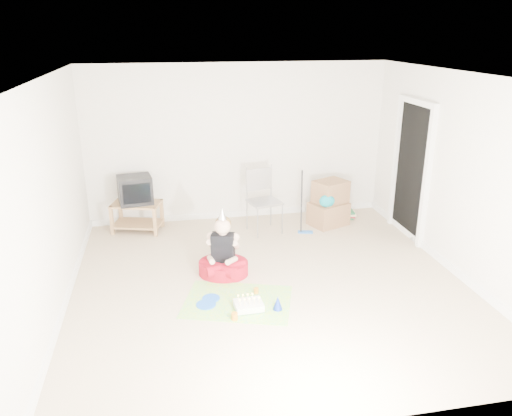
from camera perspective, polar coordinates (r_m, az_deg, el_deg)
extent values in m
plane|color=#CDB493|center=(6.50, 1.55, -8.61)|extent=(5.00, 5.00, 0.00)
cube|color=black|center=(8.01, 17.34, 3.93)|extent=(0.02, 0.90, 2.05)
cube|color=#A27649|center=(8.19, -13.53, 0.47)|extent=(0.86, 0.66, 0.03)
cube|color=#A27649|center=(8.30, -13.34, -1.74)|extent=(0.86, 0.66, 0.03)
cube|color=#A27649|center=(8.20, -16.16, -1.41)|extent=(0.06, 0.06, 0.47)
cube|color=#A27649|center=(7.97, -11.47, -1.59)|extent=(0.06, 0.06, 0.47)
cube|color=#A27649|center=(8.56, -15.21, -0.41)|extent=(0.06, 0.06, 0.47)
cube|color=#A27649|center=(8.35, -10.70, -0.56)|extent=(0.06, 0.06, 0.47)
cube|color=black|center=(8.11, -13.66, 2.04)|extent=(0.57, 0.50, 0.44)
cube|color=#9B9BA1|center=(7.91, 0.98, 0.70)|extent=(0.57, 0.55, 0.03)
cylinder|color=#9B9BA1|center=(7.81, -0.45, 0.60)|extent=(0.02, 0.02, 1.05)
cylinder|color=#9B9BA1|center=(7.99, 2.38, 1.03)|extent=(0.02, 0.02, 1.05)
cube|color=#946A47|center=(8.39, 8.27, -0.65)|extent=(0.71, 0.64, 0.38)
cube|color=#946A47|center=(8.32, 8.52, 1.88)|extent=(0.63, 0.58, 0.36)
ellipsoid|color=#0D808F|center=(8.09, 8.12, 0.80)|extent=(0.26, 0.18, 0.20)
cube|color=blue|center=(8.06, 5.67, -2.75)|extent=(0.25, 0.14, 0.03)
cylinder|color=black|center=(7.89, 5.78, 0.49)|extent=(0.10, 0.32, 0.95)
cube|color=#267243|center=(8.83, 10.51, -0.92)|extent=(0.32, 0.35, 0.03)
cube|color=#B3262D|center=(8.82, 10.52, -0.72)|extent=(0.28, 0.33, 0.03)
cube|color=beige|center=(8.81, 10.53, -0.53)|extent=(0.25, 0.30, 0.03)
cube|color=#267243|center=(8.80, 10.55, -0.34)|extent=(0.21, 0.27, 0.03)
cylinder|color=#AC0F21|center=(6.71, -3.74, -6.84)|extent=(0.82, 0.82, 0.18)
cube|color=black|center=(6.58, -3.79, -4.59)|extent=(0.34, 0.25, 0.40)
sphere|color=#DDAF93|center=(6.46, -3.85, -2.12)|extent=(0.26, 0.26, 0.21)
cone|color=silver|center=(6.40, -3.89, -0.59)|extent=(0.11, 0.11, 0.16)
cube|color=#FF3580|center=(6.10, -2.12, -10.63)|extent=(1.48, 1.26, 0.01)
cube|color=white|center=(5.93, -0.85, -11.09)|extent=(0.34, 0.27, 0.09)
cube|color=#44BF52|center=(5.95, -0.84, -11.40)|extent=(0.34, 0.27, 0.01)
cylinder|color=beige|center=(5.83, -1.84, -10.85)|extent=(0.01, 0.01, 0.07)
cylinder|color=beige|center=(5.84, -1.29, -10.78)|extent=(0.01, 0.01, 0.07)
cylinder|color=beige|center=(5.85, -0.74, -10.72)|extent=(0.01, 0.01, 0.07)
cylinder|color=beige|center=(5.86, -0.19, -10.65)|extent=(0.01, 0.01, 0.07)
cylinder|color=beige|center=(5.87, 0.36, -10.59)|extent=(0.01, 0.01, 0.07)
cylinder|color=beige|center=(5.91, -2.05, -10.35)|extent=(0.01, 0.01, 0.07)
cylinder|color=beige|center=(5.92, -1.51, -10.28)|extent=(0.01, 0.01, 0.07)
cylinder|color=beige|center=(5.93, -0.96, -10.22)|extent=(0.01, 0.01, 0.07)
cylinder|color=beige|center=(5.94, -0.42, -10.16)|extent=(0.01, 0.01, 0.07)
cylinder|color=blue|center=(6.17, -5.16, -10.23)|extent=(0.23, 0.23, 0.01)
cylinder|color=blue|center=(6.05, -5.73, -10.92)|extent=(0.27, 0.27, 0.01)
cylinder|color=orange|center=(6.25, 0.02, -9.42)|extent=(0.09, 0.09, 0.07)
cylinder|color=orange|center=(5.74, -2.47, -12.26)|extent=(0.10, 0.10, 0.08)
cone|color=#1A39B8|center=(5.91, 2.49, -10.79)|extent=(0.13, 0.13, 0.17)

